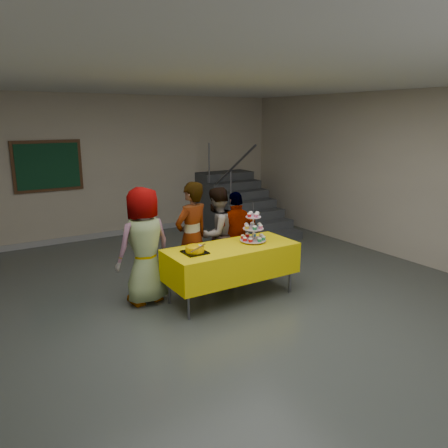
# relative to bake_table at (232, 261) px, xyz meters

# --- Properties ---
(room_shell) EXTENTS (10.00, 10.04, 3.02)m
(room_shell) POSITION_rel_bake_table_xyz_m (-0.37, -0.77, 1.57)
(room_shell) COLOR #4C514C
(room_shell) RESTS_ON ground
(bake_table) EXTENTS (1.88, 0.78, 0.77)m
(bake_table) POSITION_rel_bake_table_xyz_m (0.00, 0.00, 0.00)
(bake_table) COLOR #595960
(bake_table) RESTS_ON ground
(cupcake_stand) EXTENTS (0.38, 0.38, 0.44)m
(cupcake_stand) POSITION_rel_bake_table_xyz_m (0.39, 0.02, 0.39)
(cupcake_stand) COLOR silver
(cupcake_stand) RESTS_ON bake_table
(bear_cake) EXTENTS (0.32, 0.36, 0.12)m
(bear_cake) POSITION_rel_bake_table_xyz_m (-0.58, -0.00, 0.27)
(bear_cake) COLOR black
(bear_cake) RESTS_ON bake_table
(schoolchild_a) EXTENTS (0.87, 0.64, 1.63)m
(schoolchild_a) POSITION_rel_bake_table_xyz_m (-1.08, 0.53, 0.26)
(schoolchild_a) COLOR slate
(schoolchild_a) RESTS_ON ground
(schoolchild_b) EXTENTS (0.68, 0.54, 1.64)m
(schoolchild_b) POSITION_rel_bake_table_xyz_m (-0.34, 0.54, 0.26)
(schoolchild_b) COLOR slate
(schoolchild_b) RESTS_ON ground
(schoolchild_c) EXTENTS (0.85, 0.74, 1.48)m
(schoolchild_c) POSITION_rel_bake_table_xyz_m (0.22, 0.78, 0.18)
(schoolchild_c) COLOR slate
(schoolchild_c) RESTS_ON ground
(schoolchild_d) EXTENTS (0.88, 0.50, 1.41)m
(schoolchild_d) POSITION_rel_bake_table_xyz_m (0.48, 0.60, 0.15)
(schoolchild_d) COLOR slate
(schoolchild_d) RESTS_ON ground
(staircase) EXTENTS (1.30, 2.40, 2.04)m
(staircase) POSITION_rel_bake_table_xyz_m (2.33, 3.34, -0.07)
(staircase) COLOR #424447
(staircase) RESTS_ON ground
(noticeboard) EXTENTS (1.30, 0.05, 1.00)m
(noticeboard) POSITION_rel_bake_table_xyz_m (-1.58, 4.17, 1.04)
(noticeboard) COLOR #472B16
(noticeboard) RESTS_ON ground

